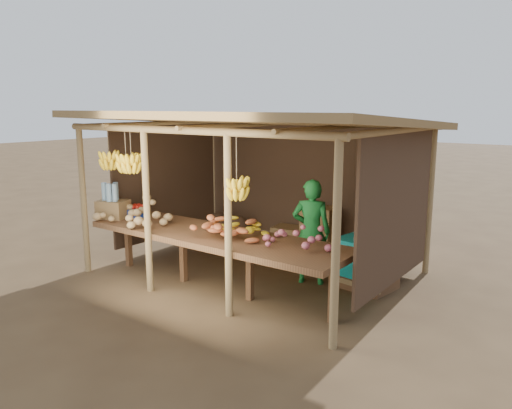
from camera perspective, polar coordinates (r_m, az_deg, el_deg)
The scene contains 13 objects.
ground at distance 7.70m, azimuth -0.00°, elevation -7.69°, with size 60.00×60.00×0.00m, color brown.
stall_structure at distance 7.27m, azimuth -0.84°, elevation 6.59°, with size 4.70×3.50×2.43m.
counter at distance 6.77m, azimuth -4.77°, elevation -3.84°, with size 3.90×1.05×0.80m.
potato_heap at distance 7.54m, azimuth -13.68°, elevation -0.65°, with size 1.12×0.67×0.37m, color tan, non-canonical shape.
sweet_potato_heap at distance 6.48m, azimuth -3.72°, elevation -2.33°, with size 0.96×0.58×0.36m, color #B85A2F, non-canonical shape.
onion_heap at distance 6.08m, azimuth 4.73°, elevation -3.23°, with size 0.90×0.54×0.36m, color #C15D6B, non-canonical shape.
banana_pile at distance 6.61m, azimuth -2.19°, elevation -2.07°, with size 0.66×0.40×0.35m, color yellow, non-canonical shape.
tomato_basin at distance 7.99m, azimuth -13.42°, elevation -0.77°, with size 0.36×0.36×0.19m.
bottle_box at distance 7.96m, azimuth -16.03°, elevation 0.01°, with size 0.51×0.45×0.54m.
vendor at distance 7.08m, azimuth 6.33°, elevation -3.11°, with size 0.55×0.36×1.50m, color #1B7A2F.
tarp_crate at distance 7.11m, azimuth 12.65°, elevation -6.42°, with size 0.86×0.77×0.91m.
carton_stack at distance 8.44m, azimuth 6.04°, elevation -3.40°, with size 1.13×0.45×0.85m.
burlap_sacks at distance 9.15m, azimuth -3.24°, elevation -2.76°, with size 0.94×0.49×0.66m.
Camera 1 is at (4.31, -5.87, 2.49)m, focal length 35.00 mm.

